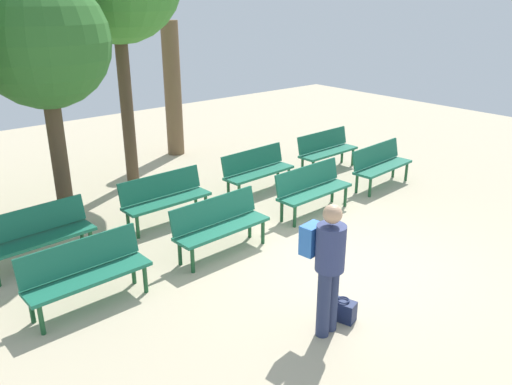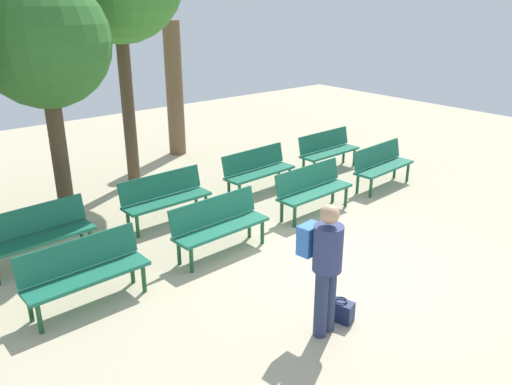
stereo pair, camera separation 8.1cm
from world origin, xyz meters
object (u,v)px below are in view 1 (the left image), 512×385
object	(u,v)px
bench_r1_c0	(37,233)
tree_3	(43,44)
bench_r0_c0	(86,270)
bench_r0_c1	(219,223)
bench_r0_c3	(380,163)
bench_r1_c1	(165,196)
bench_r1_c2	(257,168)
handbag	(343,310)
bench_r0_c2	(312,187)
bench_r1_c3	(326,148)
tree_1	(173,90)
visitor_with_backpack	(327,262)

from	to	relation	value
bench_r1_c0	tree_3	size ratio (longest dim) A/B	0.39
bench_r0_c0	bench_r0_c1	bearing A→B (deg)	0.54
bench_r0_c1	bench_r0_c3	distance (m)	4.40
bench_r0_c1	bench_r1_c1	size ratio (longest dim) A/B	1.00
bench_r0_c1	bench_r0_c0	bearing A→B (deg)	179.91
bench_r1_c0	bench_r1_c2	xyz separation A→B (m)	(4.46, 0.25, 0.00)
bench_r0_c3	bench_r1_c1	bearing A→B (deg)	159.67
bench_r0_c1	handbag	world-z (taller)	bench_r0_c1
handbag	bench_r1_c2	bearing A→B (deg)	63.16
handbag	bench_r1_c0	bearing A→B (deg)	121.53
bench_r0_c2	bench_r0_c3	bearing A→B (deg)	0.22
bench_r0_c3	bench_r0_c1	bearing A→B (deg)	179.08
bench_r1_c3	tree_1	world-z (taller)	tree_1
bench_r0_c1	bench_r1_c3	size ratio (longest dim) A/B	1.00
bench_r0_c2	bench_r1_c2	distance (m)	1.49
tree_3	visitor_with_backpack	distance (m)	5.65
bench_r0_c2	bench_r1_c2	xyz separation A→B (m)	(-0.07, 1.49, 0.00)
bench_r0_c3	visitor_with_backpack	size ratio (longest dim) A/B	0.99
bench_r0_c3	bench_r1_c1	distance (m)	4.62
bench_r0_c3	tree_1	world-z (taller)	tree_1
tree_1	visitor_with_backpack	xyz separation A→B (m)	(-2.63, -7.57, -0.69)
bench_r1_c1	tree_1	distance (m)	4.47
bench_r0_c3	bench_r1_c1	size ratio (longest dim) A/B	1.01
bench_r1_c0	bench_r1_c2	distance (m)	4.47
bench_r1_c3	tree_1	distance (m)	4.04
bench_r0_c2	bench_r1_c1	world-z (taller)	same
bench_r0_c0	bench_r1_c1	world-z (taller)	same
visitor_with_backpack	bench_r1_c3	bearing A→B (deg)	-145.24
tree_3	handbag	size ratio (longest dim) A/B	11.65
bench_r1_c2	tree_1	world-z (taller)	tree_1
bench_r0_c3	tree_3	xyz separation A→B (m)	(-5.80, 2.36, 2.57)
bench_r0_c2	visitor_with_backpack	size ratio (longest dim) A/B	0.98
bench_r1_c0	bench_r0_c2	bearing A→B (deg)	-18.62
bench_r0_c1	bench_r0_c2	bearing A→B (deg)	2.27
bench_r0_c1	bench_r1_c0	bearing A→B (deg)	145.61
bench_r0_c3	bench_r1_c3	distance (m)	1.49
bench_r1_c1	tree_3	bearing A→B (deg)	139.09
tree_1	bench_r1_c3	bearing A→B (deg)	-59.47
bench_r1_c2	handbag	distance (m)	4.63
bench_r1_c2	handbag	bearing A→B (deg)	-120.18
bench_r0_c3	tree_3	distance (m)	6.77
bench_r1_c1	handbag	world-z (taller)	bench_r1_c1
bench_r0_c2	bench_r1_c0	distance (m)	4.69
bench_r0_c0	bench_r1_c0	bearing A→B (deg)	92.03
bench_r0_c3	bench_r1_c2	bearing A→B (deg)	143.29
bench_r0_c2	tree_3	size ratio (longest dim) A/B	0.39
handbag	tree_3	bearing A→B (deg)	106.34
bench_r0_c0	tree_3	world-z (taller)	tree_3
bench_r0_c1	visitor_with_backpack	xyz separation A→B (m)	(-0.26, -2.45, 0.43)
bench_r0_c0	bench_r1_c3	size ratio (longest dim) A/B	1.00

